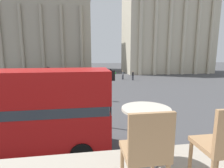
# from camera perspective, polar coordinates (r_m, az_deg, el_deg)

# --- Properties ---
(double_decker_bus) EXTENTS (10.28, 2.74, 4.34)m
(double_decker_bus) POSITION_cam_1_polar(r_m,az_deg,el_deg) (9.98, -32.24, -7.30)
(double_decker_bus) COLOR black
(double_decker_bus) RESTS_ON ground_plane
(cafe_dining_table) EXTENTS (0.60, 0.60, 0.73)m
(cafe_dining_table) POSITION_cam_1_polar(r_m,az_deg,el_deg) (2.25, 10.90, -12.42)
(cafe_dining_table) COLOR #2D2D30
(cafe_dining_table) RESTS_ON cafe_floor_slab
(cafe_chair_0) EXTENTS (0.40, 0.40, 0.91)m
(cafe_chair_0) POSITION_cam_1_polar(r_m,az_deg,el_deg) (1.73, 11.09, -20.44)
(cafe_chair_0) COLOR #A87F56
(cafe_chair_0) RESTS_ON cafe_floor_slab
(cafe_chair_1) EXTENTS (0.40, 0.40, 0.91)m
(cafe_chair_1) POSITION_cam_1_polar(r_m,az_deg,el_deg) (2.09, 32.54, -16.28)
(cafe_chair_1) COLOR #A87F56
(cafe_chair_1) RESTS_ON cafe_floor_slab
(plaza_building_left) EXTENTS (27.53, 14.88, 22.09)m
(plaza_building_left) POSITION_cam_1_polar(r_m,az_deg,el_deg) (60.62, -20.41, 14.74)
(plaza_building_left) COLOR #A39984
(plaza_building_left) RESTS_ON ground_plane
(plaza_building_right) EXTENTS (23.92, 12.13, 23.02)m
(plaza_building_right) POSITION_cam_1_polar(r_m,az_deg,el_deg) (52.74, 17.48, 16.25)
(plaza_building_right) COLOR beige
(plaza_building_right) RESTS_ON ground_plane
(traffic_light_near) EXTENTS (0.42, 0.24, 4.14)m
(traffic_light_near) POSITION_cam_1_polar(r_m,az_deg,el_deg) (11.77, -0.10, -2.04)
(traffic_light_near) COLOR black
(traffic_light_near) RESTS_ON ground_plane
(traffic_light_mid) EXTENTS (0.42, 0.24, 3.38)m
(traffic_light_mid) POSITION_cam_1_polar(r_m,az_deg,el_deg) (19.30, -4.89, 1.16)
(traffic_light_mid) COLOR black
(traffic_light_mid) RESTS_ON ground_plane
(traffic_light_far) EXTENTS (0.42, 0.24, 3.27)m
(traffic_light_far) POSITION_cam_1_polar(r_m,az_deg,el_deg) (27.80, -20.02, 3.07)
(traffic_light_far) COLOR black
(traffic_light_far) RESTS_ON ground_plane
(car_navy) EXTENTS (4.20, 1.93, 1.35)m
(car_navy) POSITION_cam_1_polar(r_m,az_deg,el_deg) (28.16, -5.77, 0.69)
(car_navy) COLOR black
(car_navy) RESTS_ON ground_plane
(car_white) EXTENTS (4.20, 1.93, 1.35)m
(car_white) POSITION_cam_1_polar(r_m,az_deg,el_deg) (20.28, -29.11, -4.02)
(car_white) COLOR black
(car_white) RESTS_ON ground_plane
(pedestrian_black) EXTENTS (0.32, 0.32, 1.82)m
(pedestrian_black) POSITION_cam_1_polar(r_m,az_deg,el_deg) (34.80, 6.82, 2.99)
(pedestrian_black) COLOR #282B33
(pedestrian_black) RESTS_ON ground_plane
(pedestrian_grey) EXTENTS (0.32, 0.32, 1.79)m
(pedestrian_grey) POSITION_cam_1_polar(r_m,az_deg,el_deg) (35.74, 3.54, 3.18)
(pedestrian_grey) COLOR #282B33
(pedestrian_grey) RESTS_ON ground_plane
(pedestrian_blue) EXTENTS (0.32, 0.32, 1.75)m
(pedestrian_blue) POSITION_cam_1_polar(r_m,az_deg,el_deg) (25.70, -8.04, 0.48)
(pedestrian_blue) COLOR #282B33
(pedestrian_blue) RESTS_ON ground_plane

